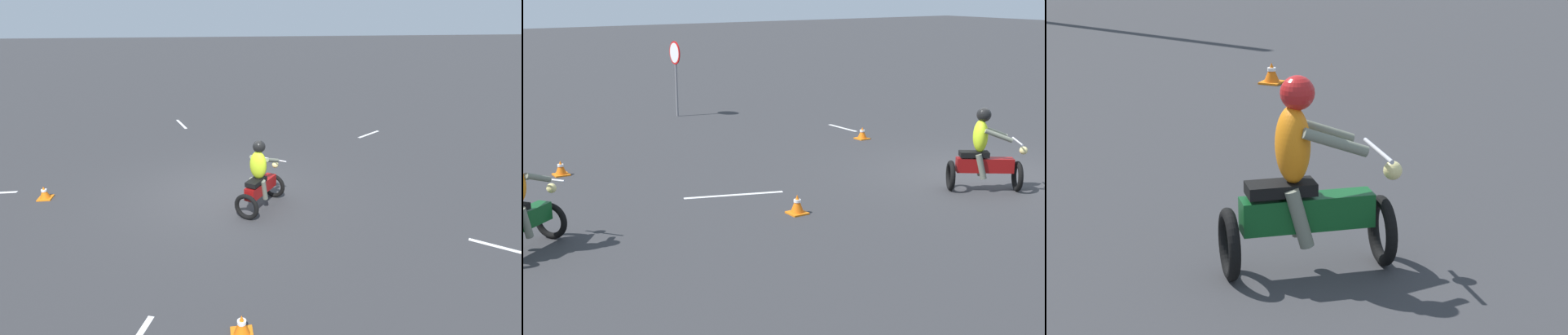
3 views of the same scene
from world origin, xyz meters
TOP-DOWN VIEW (x-y plane):
  - ground_plane at (0.00, 0.00)m, footprint 120.00×120.00m
  - motorcycle_rider_foreground at (-0.78, 0.95)m, footprint 1.31×1.49m
  - stop_sign at (10.16, 2.41)m, footprint 0.70×0.08m
  - traffic_cone_near_right at (4.96, 7.56)m, footprint 0.32×0.32m
  - traffic_cone_mid_center at (4.36, -0.21)m, footprint 0.32×0.32m
  - traffic_cone_mid_left at (-0.03, 4.85)m, footprint 0.32×0.32m
  - lane_stripe_e at (5.84, -0.71)m, footprint 1.24×0.10m
  - lane_stripe_n at (1.61, 5.21)m, footprint 0.73×1.87m

SIDE VIEW (x-z plane):
  - ground_plane at x=0.00m, z-range 0.00..0.00m
  - lane_stripe_e at x=5.84m, z-range 0.00..0.01m
  - lane_stripe_n at x=1.61m, z-range 0.00..0.01m
  - traffic_cone_mid_center at x=4.36m, z-range -0.01..0.31m
  - traffic_cone_near_right at x=4.96m, z-range -0.01..0.31m
  - traffic_cone_mid_left at x=-0.03m, z-range -0.01..0.34m
  - motorcycle_rider_foreground at x=-0.78m, z-range -0.10..1.56m
  - stop_sign at x=10.16m, z-range 0.48..2.78m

